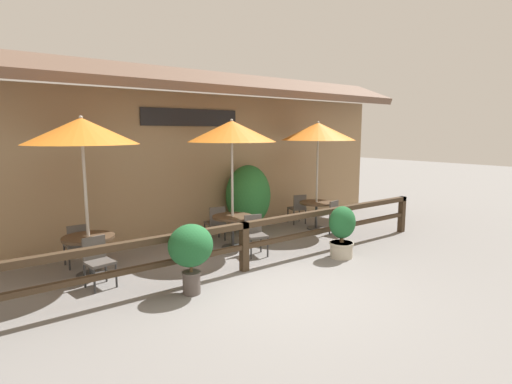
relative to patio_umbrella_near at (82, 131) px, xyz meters
The scene contains 18 objects.
ground_plane 4.42m from the patio_umbrella_near, 46.30° to the right, with size 60.00×60.00×0.00m, color slate.
building_facade 2.93m from the patio_umbrella_near, 32.32° to the left, with size 14.28×1.49×4.23m.
patio_railing 3.48m from the patio_umbrella_near, 31.66° to the right, with size 10.40×0.14×0.95m.
patio_umbrella_near is the anchor object (origin of this frame).
dining_table_near 2.06m from the patio_umbrella_near, behind, with size 0.93×0.93×0.75m.
chair_near_streetside 2.27m from the patio_umbrella_near, 92.14° to the right, with size 0.48×0.48×0.86m.
chair_near_wallside 2.27m from the patio_umbrella_near, 95.45° to the left, with size 0.43×0.43×0.86m.
patio_umbrella_middle 3.12m from the patio_umbrella_near, ahead, with size 1.98×1.98×2.93m.
dining_table_middle 3.74m from the patio_umbrella_near, ahead, with size 0.93×0.93×0.75m.
chair_middle_streetside 3.96m from the patio_umbrella_near, 14.13° to the right, with size 0.51×0.51×0.86m.
chair_middle_wallside 3.85m from the patio_umbrella_near, 12.08° to the left, with size 0.48×0.48×0.86m.
patio_umbrella_far 5.98m from the patio_umbrella_near, ahead, with size 1.98×1.98×2.93m.
dining_table_far 6.33m from the patio_umbrella_near, ahead, with size 0.93×0.93×0.75m.
chair_far_streetside 6.43m from the patio_umbrella_near, ahead, with size 0.50×0.50×0.86m.
chair_far_wallside 6.42m from the patio_umbrella_near, ahead, with size 0.51×0.51×0.86m.
potted_plant_tall_tropical 5.43m from the patio_umbrella_near, 24.17° to the right, with size 0.59×0.53×1.11m.
potted_plant_small_flowering 2.90m from the patio_umbrella_near, 59.38° to the right, with size 0.75×0.67×1.17m.
potted_plant_corner_fern 4.76m from the patio_umbrella_near, 12.94° to the left, with size 1.24×1.11×1.78m.
Camera 1 is at (-4.21, -5.01, 2.64)m, focal length 28.00 mm.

